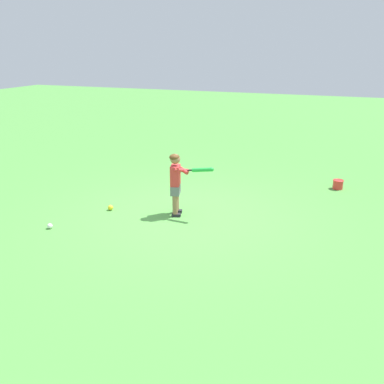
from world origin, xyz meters
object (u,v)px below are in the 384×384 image
(play_ball_by_bucket, at_px, (50,226))
(toy_bucket, at_px, (338,184))
(play_ball_far_left, at_px, (110,208))
(child_batter, at_px, (177,179))

(play_ball_by_bucket, distance_m, toy_bucket, 5.63)
(play_ball_far_left, height_order, toy_bucket, toy_bucket)
(play_ball_by_bucket, height_order, toy_bucket, toy_bucket)
(play_ball_by_bucket, bearing_deg, child_batter, 126.95)
(child_batter, height_order, play_ball_far_left, child_batter)
(child_batter, distance_m, play_ball_far_left, 1.36)
(toy_bucket, bearing_deg, play_ball_far_left, -54.30)
(toy_bucket, bearing_deg, play_ball_by_bucket, -48.61)
(play_ball_far_left, bearing_deg, play_ball_by_bucket, -25.23)
(child_batter, relative_size, play_ball_by_bucket, 12.47)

